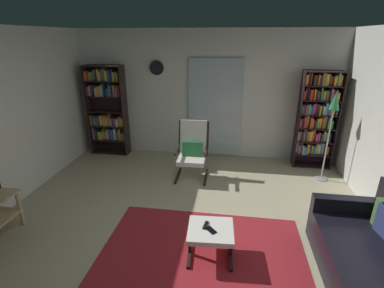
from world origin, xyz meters
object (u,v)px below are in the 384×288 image
at_px(bookshelf_near_sofa, 317,117).
at_px(lounge_armchair, 193,148).
at_px(cell_phone, 211,230).
at_px(floor_lamp_by_shelf, 333,112).
at_px(bookshelf_near_tv, 107,108).
at_px(wall_clock, 157,68).
at_px(ottoman, 211,234).
at_px(tv_remote, 206,225).

relative_size(bookshelf_near_sofa, lounge_armchair, 1.83).
bearing_deg(cell_phone, floor_lamp_by_shelf, 9.00).
bearing_deg(bookshelf_near_tv, bookshelf_near_sofa, -1.03).
xyz_separation_m(lounge_armchair, cell_phone, (0.52, -2.08, -0.14)).
distance_m(bookshelf_near_sofa, wall_clock, 3.27).
height_order(ottoman, cell_phone, cell_phone).
relative_size(bookshelf_near_tv, floor_lamp_by_shelf, 1.19).
xyz_separation_m(cell_phone, floor_lamp_by_shelf, (1.84, 2.26, 0.87)).
bearing_deg(bookshelf_near_tv, cell_phone, -49.66).
relative_size(lounge_armchair, wall_clock, 3.53).
height_order(bookshelf_near_tv, lounge_armchair, bookshelf_near_tv).
xyz_separation_m(bookshelf_near_tv, wall_clock, (1.09, 0.14, 0.84)).
height_order(ottoman, tv_remote, tv_remote).
height_order(bookshelf_near_tv, cell_phone, bookshelf_near_tv).
bearing_deg(tv_remote, ottoman, -25.50).
xyz_separation_m(lounge_armchair, tv_remote, (0.45, -2.01, -0.14)).
relative_size(lounge_armchair, cell_phone, 7.30).
xyz_separation_m(bookshelf_near_tv, tv_remote, (2.42, -2.85, -0.61)).
height_order(bookshelf_near_sofa, tv_remote, bookshelf_near_sofa).
bearing_deg(bookshelf_near_sofa, ottoman, -122.02).
xyz_separation_m(bookshelf_near_sofa, tv_remote, (-1.82, -2.78, -0.61)).
xyz_separation_m(floor_lamp_by_shelf, wall_clock, (-3.23, 0.81, 0.59)).
xyz_separation_m(bookshelf_near_tv, bookshelf_near_sofa, (4.24, -0.08, 0.00)).
xyz_separation_m(bookshelf_near_sofa, ottoman, (-1.76, -2.82, -0.69)).
distance_m(bookshelf_near_tv, wall_clock, 1.38).
bearing_deg(cell_phone, lounge_armchair, 62.05).
height_order(tv_remote, wall_clock, wall_clock).
relative_size(lounge_armchair, tv_remote, 7.10).
distance_m(bookshelf_near_tv, cell_phone, 3.89).
height_order(ottoman, floor_lamp_by_shelf, floor_lamp_by_shelf).
bearing_deg(bookshelf_near_tv, lounge_armchair, -23.22).
relative_size(bookshelf_near_sofa, ottoman, 3.41).
bearing_deg(lounge_armchair, bookshelf_near_tv, 156.78).
bearing_deg(ottoman, bookshelf_near_sofa, 57.98).
height_order(tv_remote, floor_lamp_by_shelf, floor_lamp_by_shelf).
bearing_deg(ottoman, tv_remote, 145.65).
bearing_deg(ottoman, bookshelf_near_tv, 130.58).
xyz_separation_m(bookshelf_near_tv, cell_phone, (2.48, -2.93, -0.62)).
distance_m(floor_lamp_by_shelf, wall_clock, 3.38).
bearing_deg(bookshelf_near_tv, wall_clock, 7.44).
xyz_separation_m(bookshelf_near_tv, ottoman, (2.48, -2.89, -0.69)).
bearing_deg(lounge_armchair, tv_remote, -77.39).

